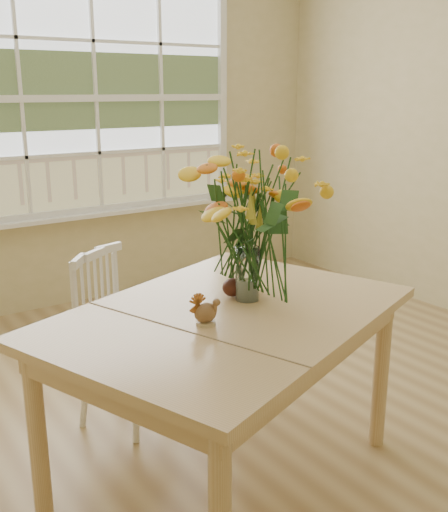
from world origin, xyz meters
TOP-DOWN VIEW (x-y plane):
  - floor at (0.00, 0.00)m, footprint 4.00×4.50m
  - wall_back at (0.00, 2.25)m, footprint 4.00×0.02m
  - window at (0.00, 2.21)m, footprint 2.42×0.12m
  - dining_table at (-0.55, -0.25)m, footprint 1.69×1.44m
  - windsor_chair at (-0.71, 0.49)m, footprint 0.53×0.53m
  - flower_vase at (-0.40, -0.19)m, footprint 0.47×0.47m
  - pumpkin at (-0.34, -0.13)m, footprint 0.10×0.10m
  - turkey_figurine at (-0.70, -0.33)m, footprint 0.09×0.07m
  - dark_gourd at (-0.44, -0.14)m, footprint 0.13×0.10m

SIDE VIEW (x-z plane):
  - floor at x=0.00m, z-range -0.01..0.00m
  - windsor_chair at x=-0.71m, z-range 0.05..0.90m
  - dining_table at x=-0.55m, z-range 0.29..1.06m
  - pumpkin at x=-0.34m, z-range 0.77..0.84m
  - dark_gourd at x=-0.44m, z-range 0.77..0.84m
  - turkey_figurine at x=-0.70m, z-range 0.76..0.87m
  - flower_vase at x=-0.40m, z-range 0.82..1.38m
  - wall_back at x=0.00m, z-range 0.00..2.70m
  - window at x=0.00m, z-range 0.66..2.40m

